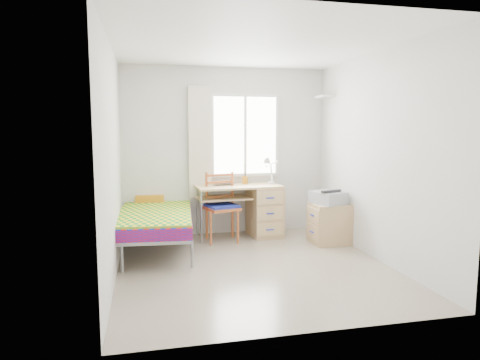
% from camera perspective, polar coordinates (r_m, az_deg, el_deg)
% --- Properties ---
extents(floor, '(3.50, 3.50, 0.00)m').
position_cam_1_polar(floor, '(5.28, 1.80, -11.42)').
color(floor, '#BCAD93').
rests_on(floor, ground).
extents(ceiling, '(3.50, 3.50, 0.00)m').
position_cam_1_polar(ceiling, '(5.10, 1.92, 17.51)').
color(ceiling, white).
rests_on(ceiling, wall_back).
extents(wall_back, '(3.20, 0.00, 3.20)m').
position_cam_1_polar(wall_back, '(6.73, -1.86, 3.82)').
color(wall_back, silver).
rests_on(wall_back, ground).
extents(wall_left, '(0.00, 3.50, 3.50)m').
position_cam_1_polar(wall_left, '(4.88, -16.66, 2.39)').
color(wall_left, silver).
rests_on(wall_left, ground).
extents(wall_right, '(0.00, 3.50, 3.50)m').
position_cam_1_polar(wall_right, '(5.64, 17.82, 2.91)').
color(wall_right, silver).
rests_on(wall_right, ground).
extents(window, '(1.10, 0.04, 1.30)m').
position_cam_1_polar(window, '(6.76, 0.68, 5.96)').
color(window, white).
rests_on(window, wall_back).
extents(curtain, '(0.35, 0.05, 1.70)m').
position_cam_1_polar(curtain, '(6.59, -5.36, 5.04)').
color(curtain, beige).
rests_on(curtain, wall_back).
extents(floating_shelf, '(0.20, 0.32, 0.03)m').
position_cam_1_polar(floating_shelf, '(6.85, 11.25, 10.87)').
color(floating_shelf, white).
rests_on(floating_shelf, wall_right).
extents(bed, '(1.18, 2.21, 0.92)m').
position_cam_1_polar(bed, '(6.12, -11.29, -4.67)').
color(bed, gray).
rests_on(bed, floor).
extents(desk, '(1.32, 0.67, 0.80)m').
position_cam_1_polar(desk, '(6.62, 2.70, -3.79)').
color(desk, tan).
rests_on(desk, floor).
extents(chair, '(0.54, 0.54, 1.02)m').
position_cam_1_polar(chair, '(6.33, -2.45, -3.04)').
color(chair, '#9D3A1E').
rests_on(chair, floor).
extents(cabinet, '(0.54, 0.48, 0.58)m').
position_cam_1_polar(cabinet, '(6.36, 11.87, -5.68)').
color(cabinet, tan).
rests_on(cabinet, floor).
extents(printer, '(0.50, 0.54, 0.19)m').
position_cam_1_polar(printer, '(6.27, 11.67, -2.27)').
color(printer, '#B0B3B8').
rests_on(printer, cabinet).
extents(laptop, '(0.37, 0.28, 0.03)m').
position_cam_1_polar(laptop, '(6.52, -1.99, -0.57)').
color(laptop, black).
rests_on(laptop, desk).
extents(pen_cup, '(0.11, 0.11, 0.12)m').
position_cam_1_polar(pen_cup, '(6.67, 0.66, -0.01)').
color(pen_cup, orange).
rests_on(pen_cup, desk).
extents(task_lamp, '(0.23, 0.32, 0.42)m').
position_cam_1_polar(task_lamp, '(6.55, 3.99, 1.65)').
color(task_lamp, white).
rests_on(task_lamp, desk).
extents(book, '(0.22, 0.28, 0.02)m').
position_cam_1_polar(book, '(6.46, -1.80, -2.64)').
color(book, gray).
rests_on(book, desk).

